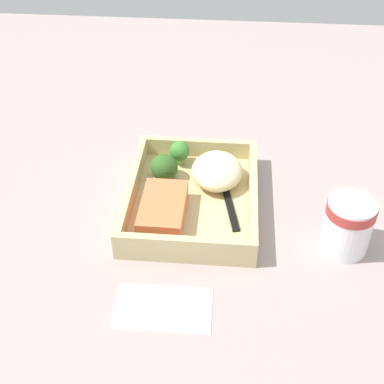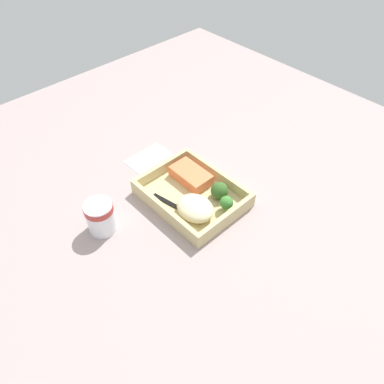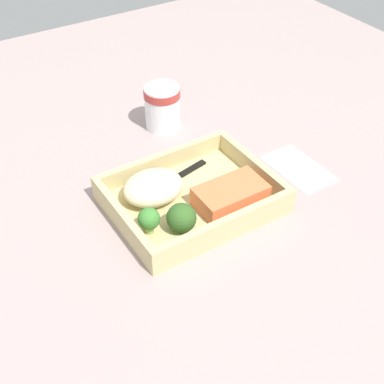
# 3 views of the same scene
# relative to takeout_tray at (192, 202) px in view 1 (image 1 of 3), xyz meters

# --- Properties ---
(ground_plane) EXTENTS (1.60, 1.60, 0.02)m
(ground_plane) POSITION_rel_takeout_tray_xyz_m (0.00, 0.00, -0.02)
(ground_plane) COLOR #A18D8B
(takeout_tray) EXTENTS (0.26, 0.21, 0.01)m
(takeout_tray) POSITION_rel_takeout_tray_xyz_m (0.00, 0.00, 0.00)
(takeout_tray) COLOR tan
(takeout_tray) RESTS_ON ground_plane
(tray_rim) EXTENTS (0.26, 0.21, 0.03)m
(tray_rim) POSITION_rel_takeout_tray_xyz_m (0.00, 0.00, 0.02)
(tray_rim) COLOR tan
(tray_rim) RESTS_ON takeout_tray
(salmon_fillet) EXTENTS (0.11, 0.07, 0.03)m
(salmon_fillet) POSITION_rel_takeout_tray_xyz_m (-0.05, 0.04, 0.02)
(salmon_fillet) COLOR #F27343
(salmon_fillet) RESTS_ON takeout_tray
(mashed_potatoes) EXTENTS (0.10, 0.08, 0.04)m
(mashed_potatoes) POSITION_rel_takeout_tray_xyz_m (0.05, -0.04, 0.03)
(mashed_potatoes) COLOR beige
(mashed_potatoes) RESTS_ON takeout_tray
(broccoli_floret_1) EXTENTS (0.05, 0.05, 0.05)m
(broccoli_floret_1) POSITION_rel_takeout_tray_xyz_m (0.05, 0.05, 0.03)
(broccoli_floret_1) COLOR #89AA60
(broccoli_floret_1) RESTS_ON takeout_tray
(broccoli_floret_2) EXTENTS (0.03, 0.03, 0.04)m
(broccoli_floret_2) POSITION_rel_takeout_tray_xyz_m (0.10, 0.03, 0.03)
(broccoli_floret_2) COLOR #8AA95C
(broccoli_floret_2) RESTS_ON takeout_tray
(fork) EXTENTS (0.16, 0.05, 0.00)m
(fork) POSITION_rel_takeout_tray_xyz_m (0.02, -0.05, 0.01)
(fork) COLOR black
(fork) RESTS_ON takeout_tray
(paper_cup) EXTENTS (0.07, 0.07, 0.09)m
(paper_cup) POSITION_rel_takeout_tray_xyz_m (-0.08, -0.23, 0.04)
(paper_cup) COLOR white
(paper_cup) RESTS_ON ground_plane
(receipt_slip) EXTENTS (0.08, 0.13, 0.00)m
(receipt_slip) POSITION_rel_takeout_tray_xyz_m (-0.21, 0.02, -0.00)
(receipt_slip) COLOR white
(receipt_slip) RESTS_ON ground_plane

